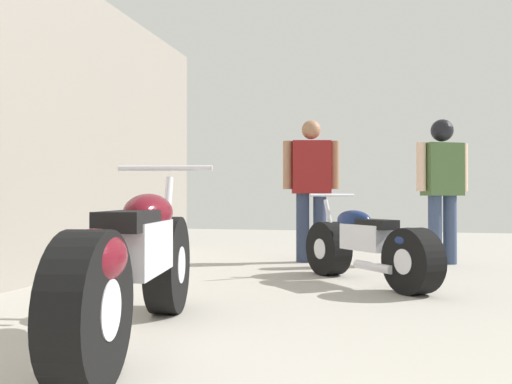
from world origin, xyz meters
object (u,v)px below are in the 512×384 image
mechanic_in_blue (311,182)px  mechanic_with_helmet (442,177)px  motorcycle_maroon_cruiser (135,265)px  motorcycle_black_naked (368,247)px

mechanic_in_blue → mechanic_with_helmet: bearing=5.8°
motorcycle_maroon_cruiser → mechanic_with_helmet: size_ratio=1.25×
motorcycle_black_naked → mechanic_with_helmet: mechanic_with_helmet is taller
motorcycle_maroon_cruiser → mechanic_in_blue: bearing=84.3°
mechanic_with_helmet → motorcycle_black_naked: bearing=-114.8°
motorcycle_maroon_cruiser → motorcycle_black_naked: 2.61m
motorcycle_black_naked → mechanic_in_blue: mechanic_in_blue is taller
motorcycle_maroon_cruiser → mechanic_in_blue: mechanic_in_blue is taller
motorcycle_maroon_cruiser → mechanic_in_blue: 3.97m
motorcycle_maroon_cruiser → mechanic_with_helmet: 4.54m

